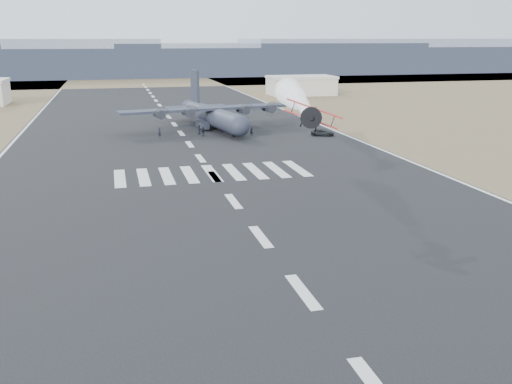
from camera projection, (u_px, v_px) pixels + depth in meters
name	position (u px, v px, depth m)	size (l,w,h in m)	color
scrub_far	(140.00, 80.00, 244.67)	(500.00, 80.00, 0.00)	brown
runway_markings	(200.00, 158.00, 85.56)	(60.00, 260.00, 0.01)	silver
ridge_seg_d	(136.00, 62.00, 271.05)	(150.00, 50.00, 13.00)	gray
ridge_seg_e	(268.00, 58.00, 286.09)	(150.00, 50.00, 15.00)	gray
ridge_seg_f	(386.00, 55.00, 301.14)	(150.00, 50.00, 17.00)	gray
ridge_seg_g	(493.00, 58.00, 316.97)	(150.00, 50.00, 13.00)	gray
hangar_right	(301.00, 85.00, 179.84)	(20.50, 12.50, 5.90)	#BBB5A6
aerobatic_biplane	(313.00, 116.00, 58.34)	(5.83, 5.57, 3.21)	red
smoke_trail	(292.00, 96.00, 77.12)	(6.40, 22.85, 3.80)	white
transport_aircraft	(212.00, 114.00, 112.96)	(37.84, 31.01, 10.94)	#222434
support_vehicle	(323.00, 133.00, 105.15)	(1.98, 4.29, 1.19)	black
crew_a	(160.00, 133.00, 103.05)	(0.63, 0.52, 1.73)	black
crew_b	(222.00, 128.00, 108.20)	(0.82, 0.51, 1.69)	black
crew_c	(227.00, 129.00, 107.15)	(1.09, 0.51, 1.69)	black
crew_d	(203.00, 131.00, 104.46)	(1.04, 0.53, 1.78)	black
crew_e	(199.00, 130.00, 106.83)	(0.85, 0.52, 1.74)	black
crew_f	(220.00, 126.00, 110.26)	(1.74, 0.56, 1.88)	black
crew_g	(252.00, 131.00, 105.22)	(0.59, 0.49, 1.63)	black
crew_h	(245.00, 127.00, 110.62)	(0.79, 0.49, 1.63)	black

